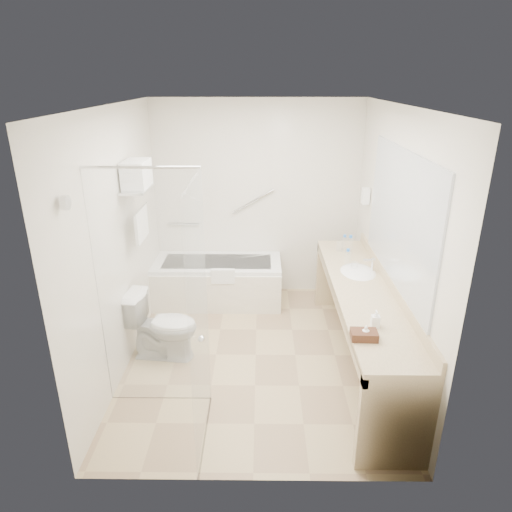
{
  "coord_description": "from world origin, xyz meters",
  "views": [
    {
      "loc": [
        0.05,
        -4.08,
        2.73
      ],
      "look_at": [
        0.0,
        0.3,
        1.0
      ],
      "focal_mm": 32.0,
      "sensor_mm": 36.0,
      "label": 1
    }
  ],
  "objects_px": {
    "bathtub": "(218,281)",
    "toilet": "(163,326)",
    "water_bottle_left": "(347,259)",
    "amenity_basket": "(364,335)",
    "vanity_counter": "(361,308)"
  },
  "relations": [
    {
      "from": "bathtub",
      "to": "toilet",
      "type": "xyz_separation_m",
      "value": [
        -0.45,
        -1.25,
        0.08
      ]
    },
    {
      "from": "toilet",
      "to": "water_bottle_left",
      "type": "height_order",
      "value": "water_bottle_left"
    },
    {
      "from": "amenity_basket",
      "to": "toilet",
      "type": "bearing_deg",
      "value": 150.14
    },
    {
      "from": "vanity_counter",
      "to": "amenity_basket",
      "type": "relative_size",
      "value": 13.36
    },
    {
      "from": "vanity_counter",
      "to": "water_bottle_left",
      "type": "height_order",
      "value": "water_bottle_left"
    },
    {
      "from": "vanity_counter",
      "to": "amenity_basket",
      "type": "distance_m",
      "value": 0.94
    },
    {
      "from": "vanity_counter",
      "to": "water_bottle_left",
      "type": "xyz_separation_m",
      "value": [
        -0.07,
        0.51,
        0.31
      ]
    },
    {
      "from": "toilet",
      "to": "water_bottle_left",
      "type": "relative_size",
      "value": 3.41
    },
    {
      "from": "bathtub",
      "to": "water_bottle_left",
      "type": "height_order",
      "value": "water_bottle_left"
    },
    {
      "from": "bathtub",
      "to": "water_bottle_left",
      "type": "bearing_deg",
      "value": -31.07
    },
    {
      "from": "bathtub",
      "to": "amenity_basket",
      "type": "height_order",
      "value": "amenity_basket"
    },
    {
      "from": "bathtub",
      "to": "water_bottle_left",
      "type": "xyz_separation_m",
      "value": [
        1.46,
        -0.88,
        0.67
      ]
    },
    {
      "from": "amenity_basket",
      "to": "water_bottle_left",
      "type": "xyz_separation_m",
      "value": [
        0.11,
        1.4,
        0.06
      ]
    },
    {
      "from": "water_bottle_left",
      "to": "toilet",
      "type": "bearing_deg",
      "value": -168.93
    },
    {
      "from": "toilet",
      "to": "amenity_basket",
      "type": "xyz_separation_m",
      "value": [
        1.79,
        -1.03,
        0.53
      ]
    }
  ]
}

